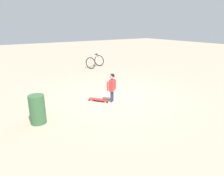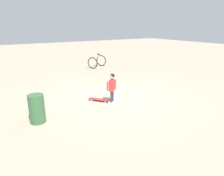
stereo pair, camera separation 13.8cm
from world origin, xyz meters
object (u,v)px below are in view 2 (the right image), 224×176
at_px(skateboard, 99,99).
at_px(bicycle_near, 97,61).
at_px(child_person, 112,85).
at_px(trash_bin, 37,109).

distance_m(skateboard, bicycle_near, 6.07).
bearing_deg(child_person, bicycle_near, -113.59).
bearing_deg(skateboard, bicycle_near, -117.64).
height_order(skateboard, trash_bin, trash_bin).
xyz_separation_m(bicycle_near, trash_bin, (5.06, 5.88, 0.03)).
distance_m(bicycle_near, trash_bin, 7.76).
bearing_deg(trash_bin, skateboard, -167.16).
bearing_deg(skateboard, trash_bin, 12.84).
xyz_separation_m(skateboard, trash_bin, (2.24, 0.51, 0.35)).
distance_m(child_person, skateboard, 0.77).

